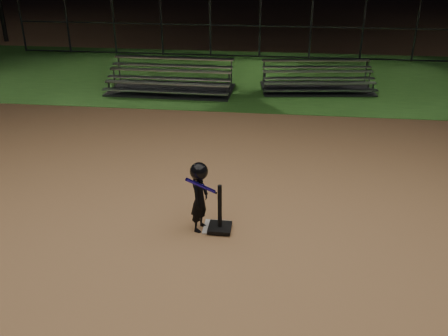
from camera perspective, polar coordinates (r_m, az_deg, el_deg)
ground at (r=8.32m, az=-0.83°, el=-6.99°), size 80.00×80.00×0.00m
grass_strip at (r=17.56m, az=3.57°, el=10.64°), size 60.00×8.00×0.01m
home_plate at (r=8.31m, az=-0.83°, el=-6.92°), size 0.45×0.45×0.02m
batting_tee at (r=8.16m, az=-0.49°, el=-6.22°), size 0.38×0.38×0.82m
child_batter at (r=7.98m, az=-2.87°, el=-3.15°), size 0.47×0.55×1.22m
bleacher_left at (r=15.80m, az=-6.21°, el=9.58°), size 3.91×1.96×0.95m
bleacher_right at (r=16.13m, az=10.77°, el=9.54°), size 3.66×2.11×0.85m
backstop_fence at (r=20.24m, az=4.22°, el=16.19°), size 20.08×0.08×2.50m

